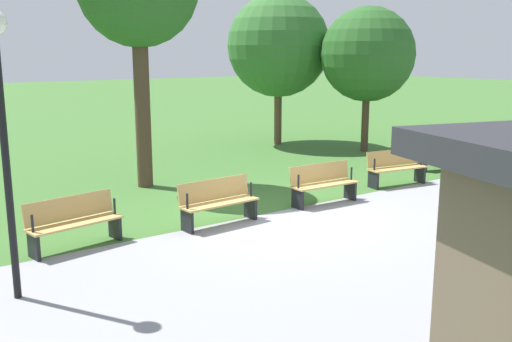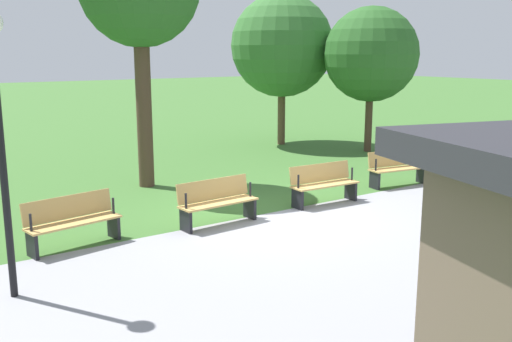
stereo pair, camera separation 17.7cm
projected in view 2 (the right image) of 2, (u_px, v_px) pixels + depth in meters
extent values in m
plane|color=#3D6B2D|center=(276.00, 214.00, 12.03)|extent=(120.00, 120.00, 0.00)
cube|color=#939399|center=(383.00, 254.00, 9.63)|extent=(34.08, 6.27, 0.01)
cube|color=tan|center=(477.00, 143.00, 18.63)|extent=(1.68, 0.99, 0.04)
cube|color=tan|center=(474.00, 135.00, 18.77)|extent=(1.56, 0.68, 0.40)
cube|color=black|center=(497.00, 149.00, 18.85)|extent=(0.19, 0.37, 0.43)
cylinder|color=black|center=(498.00, 137.00, 18.75)|extent=(0.06, 0.06, 0.30)
cube|color=black|center=(456.00, 151.00, 18.50)|extent=(0.19, 0.37, 0.43)
cylinder|color=black|center=(457.00, 139.00, 18.40)|extent=(0.06, 0.06, 0.30)
cube|color=tan|center=(448.00, 155.00, 16.48)|extent=(1.69, 0.85, 0.04)
cube|color=tan|center=(444.00, 145.00, 16.61)|extent=(1.60, 0.52, 0.40)
cube|color=black|center=(469.00, 161.00, 16.77)|extent=(0.15, 0.38, 0.43)
cylinder|color=black|center=(470.00, 148.00, 16.67)|extent=(0.05, 0.05, 0.30)
cube|color=black|center=(425.00, 164.00, 16.27)|extent=(0.15, 0.38, 0.43)
cylinder|color=black|center=(426.00, 151.00, 16.17)|extent=(0.05, 0.05, 0.30)
cube|color=tan|center=(399.00, 169.00, 14.51)|extent=(1.68, 0.69, 0.04)
cube|color=tan|center=(395.00, 158.00, 14.63)|extent=(1.63, 0.36, 0.40)
cube|color=black|center=(422.00, 175.00, 14.87)|extent=(0.12, 0.38, 0.43)
cylinder|color=black|center=(423.00, 160.00, 14.78)|extent=(0.05, 0.05, 0.30)
cube|color=black|center=(375.00, 180.00, 14.23)|extent=(0.12, 0.38, 0.43)
cylinder|color=black|center=(376.00, 165.00, 14.13)|extent=(0.05, 0.05, 0.30)
cube|color=tan|center=(325.00, 185.00, 12.74)|extent=(1.65, 0.52, 0.04)
cube|color=tan|center=(320.00, 172.00, 12.86)|extent=(1.63, 0.19, 0.40)
cube|color=black|center=(351.00, 191.00, 13.18)|extent=(0.08, 0.38, 0.43)
cylinder|color=black|center=(352.00, 174.00, 13.08)|extent=(0.05, 0.05, 0.30)
cube|color=black|center=(298.00, 199.00, 12.40)|extent=(0.08, 0.38, 0.43)
cylinder|color=black|center=(298.00, 182.00, 12.30)|extent=(0.05, 0.05, 0.30)
cube|color=tan|center=(219.00, 203.00, 11.20)|extent=(1.65, 0.52, 0.04)
cube|color=tan|center=(213.00, 189.00, 11.30)|extent=(1.63, 0.19, 0.40)
cube|color=black|center=(250.00, 208.00, 11.70)|extent=(0.08, 0.38, 0.43)
cylinder|color=black|center=(250.00, 189.00, 11.60)|extent=(0.05, 0.05, 0.30)
cube|color=black|center=(186.00, 221.00, 10.79)|extent=(0.08, 0.38, 0.43)
cylinder|color=black|center=(186.00, 201.00, 10.70)|extent=(0.05, 0.05, 0.30)
cube|color=tan|center=(74.00, 223.00, 9.90)|extent=(1.68, 0.69, 0.04)
cube|color=tan|center=(68.00, 207.00, 9.99)|extent=(1.63, 0.36, 0.40)
cube|color=black|center=(114.00, 227.00, 10.45)|extent=(0.12, 0.38, 0.43)
cylinder|color=black|center=(113.00, 206.00, 10.36)|extent=(0.05, 0.05, 0.30)
cube|color=black|center=(32.00, 245.00, 9.43)|extent=(0.12, 0.38, 0.43)
cylinder|color=black|center=(31.00, 223.00, 9.34)|extent=(0.05, 0.05, 0.30)
cube|color=#2D3347|center=(445.00, 146.00, 16.41)|extent=(0.36, 0.28, 0.50)
sphere|color=tan|center=(446.00, 133.00, 16.31)|extent=(0.22, 0.22, 0.22)
cylinder|color=#23232D|center=(451.00, 156.00, 16.33)|extent=(0.22, 0.38, 0.13)
cylinder|color=#23232D|center=(455.00, 165.00, 16.21)|extent=(0.13, 0.13, 0.43)
cylinder|color=#23232D|center=(446.00, 157.00, 16.27)|extent=(0.22, 0.38, 0.13)
cylinder|color=#23232D|center=(449.00, 165.00, 16.15)|extent=(0.13, 0.13, 0.43)
cylinder|color=#4C3828|center=(369.00, 119.00, 19.48)|extent=(0.25, 0.25, 2.25)
sphere|color=#285B23|center=(371.00, 54.00, 19.05)|extent=(3.14, 3.14, 3.14)
cylinder|color=#4C3828|center=(144.00, 108.00, 14.20)|extent=(0.38, 0.38, 3.94)
cylinder|color=brown|center=(281.00, 112.00, 21.01)|extent=(0.27, 0.27, 2.38)
sphere|color=#336B2D|center=(282.00, 46.00, 20.52)|extent=(3.66, 3.66, 3.66)
cylinder|color=black|center=(3.00, 171.00, 7.63)|extent=(0.10, 0.10, 3.56)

